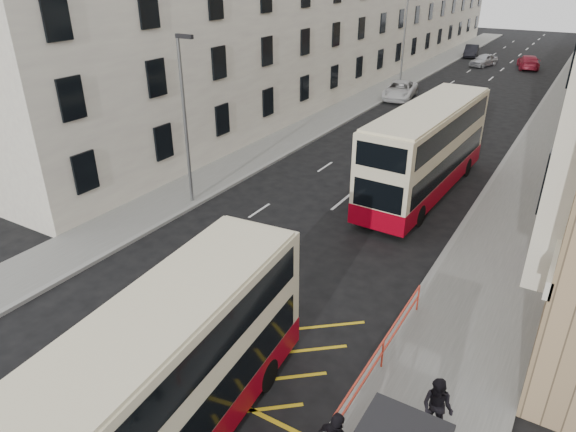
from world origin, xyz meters
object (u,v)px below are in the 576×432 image
Objects in this scene: street_lamp_far at (405,39)px; car_silver at (484,60)px; car_dark at (471,51)px; car_red at (528,62)px; white_van at (400,90)px; double_decker_rear at (426,150)px; pedestrian_mid at (437,408)px; double_decker_front at (149,401)px; street_lamp_near at (185,113)px.

street_lamp_far is 17.86m from car_silver.
car_dark is 9.09m from car_red.
white_van is at bearing -70.86° from street_lamp_far.
double_decker_rear is 21.27m from white_van.
double_decker_rear is at bearing -67.44° from street_lamp_far.
car_dark is at bearing 102.76° from double_decker_rear.
pedestrian_mid reaches higher than white_van.
car_dark is at bearing 92.07° from double_decker_front.
white_van is at bearing 87.53° from street_lamp_near.
double_decker_front is (9.26, -42.07, -2.47)m from street_lamp_far.
street_lamp_far is at bearing 115.01° from double_decker_rear.
street_lamp_near is at bearing -76.92° from car_silver.
white_van is at bearing -98.81° from car_dark.
white_van is at bearing 57.69° from car_red.
car_silver is (-10.62, 54.75, -0.29)m from pedestrian_mid.
street_lamp_far is 4.69× the size of pedestrian_mid.
street_lamp_near is at bearing -100.90° from white_van.
double_decker_rear is (9.48, 7.18, -2.27)m from street_lamp_near.
white_van is at bearing 120.44° from pedestrian_mid.
double_decker_rear is 40.18m from car_silver.
street_lamp_near reaches higher than double_decker_front.
street_lamp_far is 1.50× the size of white_van.
white_van is at bearing 115.58° from double_decker_rear.
street_lamp_near reaches higher than car_silver.
double_decker_rear is 6.90× the size of pedestrian_mid.
double_decker_front is 6.35× the size of pedestrian_mid.
white_van is at bearing -80.07° from car_silver.
car_dark reaches higher than white_van.
car_dark is at bearing 88.76° from street_lamp_near.
street_lamp_far is at bearing 100.71° from white_van.
double_decker_front is 2.60× the size of car_silver.
double_decker_rear reaches higher than car_red.
street_lamp_far is at bearing 51.38° from car_red.
car_silver is (4.01, 46.95, -3.93)m from street_lamp_near.
double_decker_front reaches higher than white_van.
street_lamp_far reaches higher than double_decker_front.
white_van is (-8.33, 19.51, -1.63)m from double_decker_rear.
double_decker_front is 65.59m from car_dark.
double_decker_rear is (9.48, -22.82, -2.27)m from street_lamp_far.
double_decker_front is 0.92× the size of double_decker_rear.
street_lamp_far reaches higher than car_dark.
double_decker_front is at bearing -91.70° from car_dark.
street_lamp_far is 23.36m from car_dark.
street_lamp_near reaches higher than pedestrian_mid.
street_lamp_near is 1.50× the size of white_van.
car_silver is at bearing -0.67° from car_red.
double_decker_front is at bearing -132.41° from pedestrian_mid.
street_lamp_near is 1.00× the size of street_lamp_far.
car_red reaches higher than car_silver.
street_lamp_near reaches higher than car_red.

